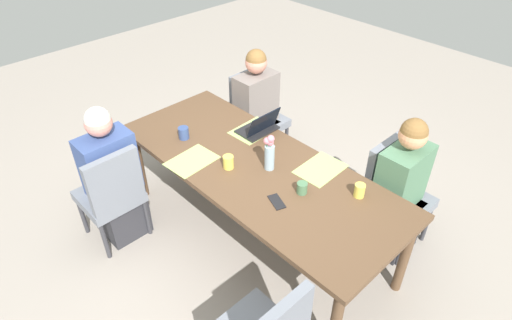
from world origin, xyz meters
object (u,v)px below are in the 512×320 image
(chair_near_left_mid, at_px, (112,192))
(chair_far_left_near, at_px, (255,112))
(chair_far_left_far, at_px, (393,189))
(coffee_mug_centre_right, at_px, (360,190))
(coffee_mug_near_right, at_px, (184,133))
(coffee_mug_centre_left, at_px, (302,188))
(phone_black, at_px, (277,202))
(dining_table, at_px, (256,173))
(person_far_left_near, at_px, (256,114))
(laptop_far_left_near, at_px, (259,127))
(coffee_mug_near_left, at_px, (228,162))
(flower_vase, at_px, (269,152))
(person_far_left_far, at_px, (398,195))
(person_near_left_mid, at_px, (113,182))

(chair_near_left_mid, bearing_deg, chair_far_left_near, 94.06)
(chair_far_left_far, bearing_deg, coffee_mug_centre_right, -89.72)
(coffee_mug_near_right, xyz_separation_m, coffee_mug_centre_left, (1.10, 0.19, -0.01))
(coffee_mug_near_right, relative_size, phone_black, 0.66)
(dining_table, height_order, coffee_mug_near_right, coffee_mug_near_right)
(coffee_mug_centre_left, relative_size, phone_black, 0.55)
(person_far_left_near, distance_m, coffee_mug_centre_right, 1.63)
(laptop_far_left_near, height_order, coffee_mug_centre_right, laptop_far_left_near)
(coffee_mug_centre_left, bearing_deg, coffee_mug_near_right, -170.29)
(chair_far_left_near, distance_m, coffee_mug_centre_right, 1.72)
(person_far_left_near, bearing_deg, chair_far_left_far, 0.88)
(chair_far_left_far, bearing_deg, phone_black, -109.33)
(coffee_mug_near_left, relative_size, coffee_mug_centre_left, 1.22)
(phone_black, bearing_deg, coffee_mug_centre_right, -106.42)
(dining_table, distance_m, chair_far_left_far, 1.08)
(chair_near_left_mid, bearing_deg, chair_far_left_far, 47.34)
(dining_table, relative_size, person_far_left_near, 1.98)
(coffee_mug_near_left, bearing_deg, coffee_mug_centre_right, 27.16)
(flower_vase, bearing_deg, dining_table, -152.57)
(coffee_mug_near_left, height_order, coffee_mug_near_right, coffee_mug_near_left)
(person_far_left_far, relative_size, laptop_far_left_near, 3.73)
(laptop_far_left_near, bearing_deg, flower_vase, -35.35)
(coffee_mug_near_right, bearing_deg, coffee_mug_centre_left, 9.71)
(chair_far_left_near, bearing_deg, dining_table, -43.24)
(coffee_mug_near_right, bearing_deg, person_near_left_mid, -105.75)
(coffee_mug_near_right, relative_size, coffee_mug_centre_right, 1.02)
(chair_near_left_mid, relative_size, person_far_left_far, 0.75)
(flower_vase, height_order, coffee_mug_near_left, flower_vase)
(coffee_mug_near_left, relative_size, coffee_mug_near_right, 1.02)
(laptop_far_left_near, bearing_deg, dining_table, -46.85)
(chair_far_left_near, distance_m, person_near_left_mid, 1.59)
(chair_near_left_mid, xyz_separation_m, phone_black, (1.15, 0.65, 0.25))
(chair_far_left_near, relative_size, chair_far_left_far, 1.00)
(person_far_left_near, relative_size, chair_far_left_far, 1.33)
(person_far_left_far, relative_size, coffee_mug_near_left, 11.89)
(flower_vase, height_order, coffee_mug_centre_left, flower_vase)
(person_far_left_near, bearing_deg, laptop_far_left_near, -41.37)
(dining_table, height_order, chair_near_left_mid, chair_near_left_mid)
(coffee_mug_centre_left, xyz_separation_m, phone_black, (-0.05, -0.19, -0.04))
(dining_table, bearing_deg, chair_far_left_near, 136.76)
(coffee_mug_near_right, bearing_deg, laptop_far_left_near, 55.03)
(flower_vase, bearing_deg, coffee_mug_near_right, -163.84)
(chair_far_left_far, relative_size, coffee_mug_near_left, 8.96)
(dining_table, xyz_separation_m, chair_far_left_far, (0.73, 0.79, -0.18))
(person_far_left_far, relative_size, coffee_mug_centre_right, 12.31)
(person_far_left_near, height_order, coffee_mug_near_right, person_far_left_near)
(dining_table, xyz_separation_m, coffee_mug_centre_left, (0.44, 0.02, 0.11))
(person_far_left_far, bearing_deg, coffee_mug_centre_left, -117.09)
(chair_far_left_near, relative_size, laptop_far_left_near, 2.81)
(coffee_mug_centre_left, bearing_deg, person_far_left_near, 148.94)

